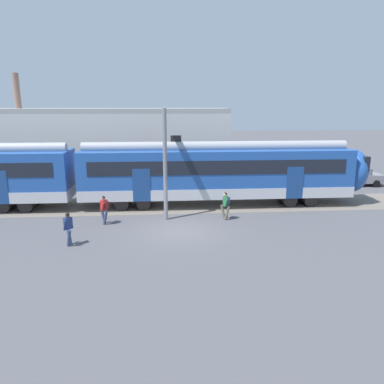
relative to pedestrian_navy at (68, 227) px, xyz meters
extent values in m
plane|color=#515156|center=(5.49, 1.69, -0.96)|extent=(160.00, 160.00, 0.00)
cube|color=slate|center=(-2.82, 7.11, -0.96)|extent=(80.00, 4.40, 0.01)
cube|color=silver|center=(8.18, 7.11, 0.09)|extent=(18.00, 3.06, 0.70)
cube|color=#2351A3|center=(8.18, 7.11, 1.64)|extent=(18.00, 3.00, 2.40)
cube|color=black|center=(8.18, 5.59, 1.84)|extent=(16.56, 0.03, 0.90)
cube|color=navy|center=(13.13, 5.59, 0.79)|extent=(1.10, 0.04, 2.10)
cube|color=navy|center=(3.23, 5.59, 0.79)|extent=(1.10, 0.04, 2.10)
cylinder|color=#A4A4A9|center=(8.18, 7.11, 3.02)|extent=(17.64, 0.70, 0.70)
cube|color=black|center=(5.48, 7.11, 3.57)|extent=(0.70, 0.12, 0.40)
cylinder|color=black|center=(14.46, 7.11, -0.51)|extent=(0.90, 2.40, 0.90)
cylinder|color=black|center=(13.06, 7.11, -0.51)|extent=(0.90, 2.40, 0.90)
cylinder|color=black|center=(3.30, 7.11, -0.51)|extent=(0.90, 2.40, 0.90)
cylinder|color=black|center=(1.90, 7.11, -0.51)|extent=(0.90, 2.40, 0.90)
ellipsoid|color=#2351A3|center=(17.73, 7.11, 1.29)|extent=(1.80, 2.85, 2.95)
cube|color=black|center=(18.08, 7.11, 1.89)|extent=(0.40, 2.40, 1.00)
cylinder|color=black|center=(-4.14, 7.11, -0.51)|extent=(0.90, 2.40, 0.90)
cylinder|color=black|center=(-5.54, 7.11, -0.51)|extent=(0.90, 2.40, 0.90)
cylinder|color=navy|center=(-0.03, 0.16, -0.53)|extent=(0.35, 0.36, 0.87)
cylinder|color=navy|center=(0.03, -0.16, -0.53)|extent=(0.35, 0.36, 0.87)
cube|color=navy|center=(0.00, 0.00, 0.18)|extent=(0.43, 0.42, 0.56)
cylinder|color=navy|center=(-0.10, -0.21, 0.13)|extent=(0.24, 0.24, 0.52)
cylinder|color=navy|center=(0.10, 0.21, 0.13)|extent=(0.24, 0.24, 0.52)
sphere|color=brown|center=(-0.01, 0.01, 0.57)|extent=(0.22, 0.22, 0.22)
sphere|color=black|center=(0.00, 0.00, 0.60)|extent=(0.20, 0.20, 0.20)
cylinder|color=navy|center=(1.12, 3.42, -0.53)|extent=(0.38, 0.30, 0.87)
cylinder|color=navy|center=(1.28, 3.14, -0.53)|extent=(0.38, 0.30, 0.87)
cube|color=red|center=(1.20, 3.28, 0.18)|extent=(0.38, 0.43, 0.56)
cylinder|color=red|center=(1.17, 3.05, 0.13)|extent=(0.26, 0.19, 0.52)
cylinder|color=red|center=(1.23, 3.51, 0.13)|extent=(0.26, 0.19, 0.52)
sphere|color=tan|center=(1.18, 3.29, 0.57)|extent=(0.22, 0.22, 0.22)
sphere|color=black|center=(1.20, 3.28, 0.60)|extent=(0.20, 0.20, 0.20)
cube|color=maroon|center=(1.36, 3.20, 0.20)|extent=(0.27, 0.32, 0.40)
cylinder|color=#6B6051|center=(8.15, 3.77, -0.53)|extent=(0.38, 0.27, 0.87)
cylinder|color=#6B6051|center=(8.35, 3.50, -0.53)|extent=(0.38, 0.27, 0.87)
cube|color=#2D7F47|center=(8.25, 3.64, 0.18)|extent=(0.35, 0.42, 0.56)
cylinder|color=#2D7F47|center=(8.25, 3.40, 0.13)|extent=(0.26, 0.17, 0.52)
cylinder|color=#2D7F47|center=(8.26, 3.87, 0.13)|extent=(0.26, 0.17, 0.52)
sphere|color=beige|center=(8.23, 3.64, 0.57)|extent=(0.22, 0.22, 0.22)
sphere|color=black|center=(8.25, 3.64, 0.60)|extent=(0.20, 0.20, 0.20)
cube|color=navy|center=(8.42, 3.57, 0.20)|extent=(0.25, 0.32, 0.40)
cube|color=gray|center=(21.01, 12.31, -0.32)|extent=(4.02, 1.70, 0.68)
cube|color=slate|center=(20.86, 12.32, 0.30)|extent=(1.92, 1.47, 0.56)
cube|color=black|center=(21.81, 12.30, 0.26)|extent=(0.14, 1.37, 0.48)
cylinder|color=black|center=(22.26, 13.08, -0.66)|extent=(0.60, 0.21, 0.60)
cylinder|color=black|center=(22.24, 11.52, -0.66)|extent=(0.60, 0.21, 0.60)
cylinder|color=black|center=(19.78, 13.11, -0.66)|extent=(0.60, 0.21, 0.60)
cylinder|color=black|center=(19.76, 11.55, -0.66)|extent=(0.60, 0.21, 0.60)
cylinder|color=gray|center=(4.73, 3.91, 2.29)|extent=(0.24, 0.24, 6.50)
cylinder|color=gray|center=(4.73, 10.31, 2.29)|extent=(0.24, 0.24, 6.50)
cube|color=gray|center=(4.73, 7.11, 5.49)|extent=(0.20, 6.40, 0.16)
cube|color=gray|center=(4.73, 7.11, 5.09)|extent=(0.20, 6.40, 0.16)
cylinder|color=black|center=(4.73, 7.11, 4.49)|extent=(0.03, 0.03, 1.00)
cube|color=beige|center=(-0.72, 15.00, 2.04)|extent=(21.60, 5.00, 6.00)
cube|color=#A7A39B|center=(-0.72, 15.00, 5.24)|extent=(21.60, 5.00, 0.40)
cylinder|color=#8C6656|center=(-7.19, 15.00, 6.64)|extent=(0.50, 0.50, 3.20)
camera|label=1|loc=(4.62, -17.58, 5.73)|focal=35.00mm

